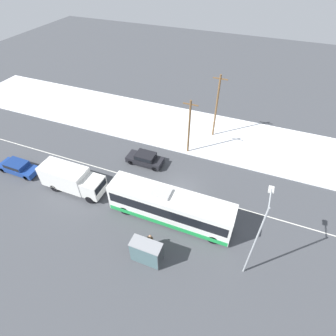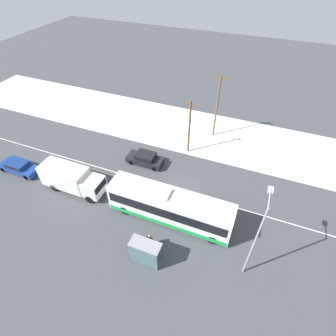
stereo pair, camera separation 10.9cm
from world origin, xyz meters
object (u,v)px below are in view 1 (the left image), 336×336
(box_truck, at_px, (71,179))
(utility_pole_snowlot, at_px, (217,106))
(bus_shelter, at_px, (145,252))
(sedan_car, at_px, (145,158))
(streetlamp, at_px, (258,232))
(city_bus, at_px, (170,207))
(parked_car_near_truck, at_px, (18,167))
(pedestrian_at_stop, at_px, (150,240))
(utility_pole_roadside, at_px, (189,127))

(box_truck, xyz_separation_m, utility_pole_snowlot, (11.52, 15.41, 2.91))
(bus_shelter, bearing_deg, sedan_car, 115.41)
(streetlamp, bearing_deg, utility_pole_snowlot, 112.39)
(city_bus, relative_size, parked_car_near_truck, 2.50)
(box_truck, bearing_deg, city_bus, 1.03)
(city_bus, distance_m, sedan_car, 8.67)
(city_bus, height_order, sedan_car, city_bus)
(city_bus, relative_size, pedestrian_at_stop, 7.18)
(bus_shelter, xyz_separation_m, utility_pole_roadside, (-1.45, 15.61, 2.12))
(parked_car_near_truck, bearing_deg, streetlamp, -4.73)
(sedan_car, height_order, bus_shelter, bus_shelter)
(sedan_car, bearing_deg, utility_pole_roadside, -134.88)
(city_bus, height_order, utility_pole_snowlot, utility_pole_snowlot)
(bus_shelter, bearing_deg, city_bus, 87.44)
(bus_shelter, distance_m, utility_pole_roadside, 15.82)
(bus_shelter, xyz_separation_m, utility_pole_snowlot, (0.61, 20.30, 2.81))
(city_bus, xyz_separation_m, pedestrian_at_stop, (-0.47, -3.54, -0.69))
(sedan_car, bearing_deg, bus_shelter, 115.41)
(utility_pole_snowlot, bearing_deg, box_truck, -126.78)
(sedan_car, height_order, utility_pole_snowlot, utility_pole_snowlot)
(sedan_car, distance_m, utility_pole_snowlot, 11.27)
(city_bus, height_order, box_truck, city_bus)
(pedestrian_at_stop, xyz_separation_m, bus_shelter, (0.25, -1.56, 0.65))
(bus_shelter, bearing_deg, utility_pole_roadside, 95.31)
(sedan_car, xyz_separation_m, bus_shelter, (5.49, -11.56, 0.85))
(sedan_car, bearing_deg, parked_car_near_truck, 27.24)
(sedan_car, bearing_deg, pedestrian_at_stop, 117.67)
(box_truck, xyz_separation_m, streetlamp, (18.79, -2.26, 3.55))
(parked_car_near_truck, bearing_deg, box_truck, 0.49)
(sedan_car, relative_size, pedestrian_at_stop, 2.64)
(box_truck, bearing_deg, sedan_car, 50.88)
(box_truck, bearing_deg, utility_pole_roadside, 48.58)
(bus_shelter, xyz_separation_m, streetlamp, (7.89, 2.64, 3.45))
(parked_car_near_truck, xyz_separation_m, utility_pole_snowlot, (19.17, 15.47, 3.72))
(box_truck, distance_m, streetlamp, 19.26)
(parked_car_near_truck, xyz_separation_m, bus_shelter, (18.56, -4.83, 0.91))
(city_bus, distance_m, streetlamp, 8.74)
(parked_car_near_truck, bearing_deg, pedestrian_at_stop, -10.14)
(streetlamp, bearing_deg, bus_shelter, -161.49)
(bus_shelter, bearing_deg, pedestrian_at_stop, 98.97)
(parked_car_near_truck, xyz_separation_m, utility_pole_roadside, (17.11, 10.78, 3.03))
(box_truck, height_order, pedestrian_at_stop, box_truck)
(utility_pole_snowlot, bearing_deg, bus_shelter, -91.72)
(utility_pole_roadside, bearing_deg, streetlamp, -54.26)
(sedan_car, bearing_deg, streetlamp, 146.31)
(city_bus, bearing_deg, streetlamp, -17.78)
(sedan_car, distance_m, streetlamp, 16.64)
(city_bus, height_order, utility_pole_roadside, utility_pole_roadside)
(sedan_car, distance_m, bus_shelter, 12.82)
(sedan_car, height_order, streetlamp, streetlamp)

